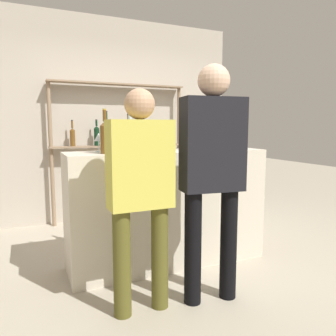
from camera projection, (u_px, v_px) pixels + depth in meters
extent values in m
plane|color=#B2A893|center=(168.00, 262.00, 3.19)|extent=(16.00, 16.00, 0.00)
cube|color=beige|center=(168.00, 208.00, 3.13)|extent=(1.88, 0.52, 1.09)
cube|color=#B2A899|center=(116.00, 120.00, 4.70)|extent=(3.48, 0.12, 2.80)
cylinder|color=#897056|center=(51.00, 155.00, 4.23)|extent=(0.05, 0.05, 1.90)
cylinder|color=#897056|center=(179.00, 151.00, 4.96)|extent=(0.05, 0.05, 1.90)
cube|color=#897056|center=(119.00, 84.00, 4.48)|extent=(1.88, 0.18, 0.02)
cube|color=#897056|center=(120.00, 146.00, 4.59)|extent=(1.88, 0.18, 0.02)
cylinder|color=brown|center=(73.00, 138.00, 4.32)|extent=(0.07, 0.07, 0.21)
cone|color=brown|center=(72.00, 129.00, 4.30)|extent=(0.07, 0.07, 0.03)
cylinder|color=brown|center=(72.00, 125.00, 4.29)|extent=(0.03, 0.03, 0.09)
cylinder|color=black|center=(72.00, 121.00, 4.29)|extent=(0.03, 0.03, 0.01)
cylinder|color=black|center=(97.00, 137.00, 4.44)|extent=(0.07, 0.07, 0.23)
cone|color=black|center=(97.00, 127.00, 4.43)|extent=(0.07, 0.07, 0.03)
cylinder|color=black|center=(96.00, 123.00, 4.42)|extent=(0.03, 0.03, 0.07)
cylinder|color=#232328|center=(96.00, 120.00, 4.41)|extent=(0.03, 0.03, 0.01)
cylinder|color=brown|center=(120.00, 137.00, 4.57)|extent=(0.08, 0.08, 0.23)
cone|color=brown|center=(120.00, 127.00, 4.55)|extent=(0.08, 0.08, 0.03)
cylinder|color=brown|center=(119.00, 123.00, 4.55)|extent=(0.03, 0.03, 0.08)
cylinder|color=black|center=(119.00, 120.00, 4.54)|extent=(0.03, 0.03, 0.01)
cylinder|color=black|center=(141.00, 137.00, 4.70)|extent=(0.08, 0.08, 0.21)
cone|color=black|center=(141.00, 129.00, 4.68)|extent=(0.08, 0.08, 0.04)
cylinder|color=black|center=(141.00, 124.00, 4.68)|extent=(0.03, 0.03, 0.10)
cylinder|color=gold|center=(141.00, 120.00, 4.67)|extent=(0.03, 0.03, 0.01)
cylinder|color=black|center=(162.00, 136.00, 4.83)|extent=(0.08, 0.08, 0.23)
cone|color=black|center=(162.00, 127.00, 4.81)|extent=(0.08, 0.08, 0.04)
cylinder|color=black|center=(162.00, 123.00, 4.80)|extent=(0.03, 0.03, 0.07)
cylinder|color=gold|center=(162.00, 120.00, 4.80)|extent=(0.03, 0.03, 0.01)
cylinder|color=#0F1956|center=(232.00, 138.00, 3.52)|extent=(0.08, 0.08, 0.21)
cone|color=#0F1956|center=(232.00, 126.00, 3.50)|extent=(0.08, 0.08, 0.03)
cylinder|color=#0F1956|center=(232.00, 121.00, 3.49)|extent=(0.03, 0.03, 0.08)
cylinder|color=#232328|center=(233.00, 117.00, 3.49)|extent=(0.03, 0.03, 0.01)
cylinder|color=black|center=(106.00, 140.00, 2.81)|extent=(0.09, 0.09, 0.22)
cone|color=black|center=(106.00, 124.00, 2.79)|extent=(0.09, 0.09, 0.04)
cylinder|color=black|center=(105.00, 117.00, 2.79)|extent=(0.03, 0.03, 0.08)
cylinder|color=#232328|center=(105.00, 112.00, 2.78)|extent=(0.04, 0.04, 0.01)
cylinder|color=silver|center=(130.00, 141.00, 2.76)|extent=(0.09, 0.09, 0.20)
cone|color=silver|center=(130.00, 127.00, 2.74)|extent=(0.09, 0.09, 0.04)
cylinder|color=silver|center=(130.00, 119.00, 2.73)|extent=(0.03, 0.03, 0.08)
cylinder|color=gold|center=(130.00, 113.00, 2.73)|extent=(0.03, 0.03, 0.01)
cylinder|color=black|center=(200.00, 140.00, 3.03)|extent=(0.07, 0.07, 0.19)
cone|color=black|center=(200.00, 128.00, 3.02)|extent=(0.07, 0.07, 0.03)
cylinder|color=black|center=(200.00, 122.00, 3.01)|extent=(0.03, 0.03, 0.08)
cylinder|color=black|center=(200.00, 116.00, 3.00)|extent=(0.03, 0.03, 0.01)
cylinder|color=brown|center=(105.00, 140.00, 2.70)|extent=(0.08, 0.08, 0.23)
cone|color=brown|center=(105.00, 124.00, 2.69)|extent=(0.08, 0.08, 0.04)
cylinder|color=brown|center=(105.00, 116.00, 2.68)|extent=(0.03, 0.03, 0.09)
cylinder|color=gold|center=(104.00, 109.00, 2.67)|extent=(0.03, 0.03, 0.01)
cylinder|color=brown|center=(129.00, 140.00, 3.03)|extent=(0.08, 0.08, 0.20)
cone|color=brown|center=(129.00, 127.00, 3.01)|extent=(0.08, 0.08, 0.03)
cylinder|color=brown|center=(129.00, 120.00, 3.00)|extent=(0.03, 0.03, 0.09)
cylinder|color=black|center=(129.00, 115.00, 3.00)|extent=(0.03, 0.03, 0.01)
cylinder|color=silver|center=(99.00, 152.00, 2.91)|extent=(0.06, 0.06, 0.00)
cylinder|color=silver|center=(99.00, 146.00, 2.91)|extent=(0.01, 0.01, 0.09)
cone|color=silver|center=(99.00, 137.00, 2.90)|extent=(0.08, 0.08, 0.07)
cylinder|color=black|center=(199.00, 138.00, 3.21)|extent=(0.21, 0.21, 0.23)
cylinder|color=black|center=(199.00, 125.00, 3.20)|extent=(0.23, 0.23, 0.01)
cylinder|color=silver|center=(163.00, 142.00, 3.10)|extent=(0.11, 0.11, 0.16)
sphere|color=tan|center=(162.00, 148.00, 3.11)|extent=(0.02, 0.02, 0.02)
sphere|color=tan|center=(160.00, 142.00, 3.10)|extent=(0.02, 0.02, 0.02)
sphere|color=tan|center=(163.00, 148.00, 3.09)|extent=(0.02, 0.02, 0.02)
sphere|color=tan|center=(167.00, 146.00, 3.08)|extent=(0.02, 0.02, 0.02)
sphere|color=tan|center=(163.00, 146.00, 3.07)|extent=(0.02, 0.02, 0.02)
sphere|color=tan|center=(162.00, 143.00, 3.10)|extent=(0.02, 0.02, 0.02)
cylinder|color=brown|center=(160.00, 257.00, 2.36)|extent=(0.12, 0.12, 0.76)
cylinder|color=brown|center=(122.00, 263.00, 2.25)|extent=(0.12, 0.12, 0.76)
cube|color=#D1C64C|center=(140.00, 164.00, 2.22)|extent=(0.44, 0.20, 0.60)
sphere|color=tan|center=(140.00, 104.00, 2.17)|extent=(0.21, 0.21, 0.21)
cylinder|color=black|center=(228.00, 244.00, 2.49)|extent=(0.13, 0.13, 0.85)
cylinder|color=black|center=(193.00, 248.00, 2.41)|extent=(0.13, 0.13, 0.85)
cube|color=black|center=(213.00, 145.00, 2.36)|extent=(0.47, 0.26, 0.67)
sphere|color=#DBB293|center=(214.00, 80.00, 2.30)|extent=(0.23, 0.23, 0.23)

